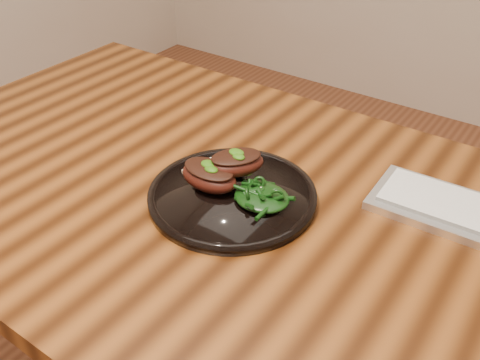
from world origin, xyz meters
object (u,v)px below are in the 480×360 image
Objects in this scene: lamb_chop_front at (209,175)px; greens_heap at (262,194)px; plate at (232,195)px; desk at (275,249)px.

lamb_chop_front is 1.21× the size of greens_heap.
plate is 3.04× the size of greens_heap.
plate is at bearing -174.81° from greens_heap.
plate reaches higher than desk.
lamb_chop_front is 0.10m from greens_heap.
plate is 0.06m from greens_heap.
greens_heap is (-0.02, -0.01, 0.11)m from desk.
plate is at bearing 13.48° from lamb_chop_front.
plate is 2.51× the size of lamb_chop_front.
lamb_chop_front reaches higher than desk.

